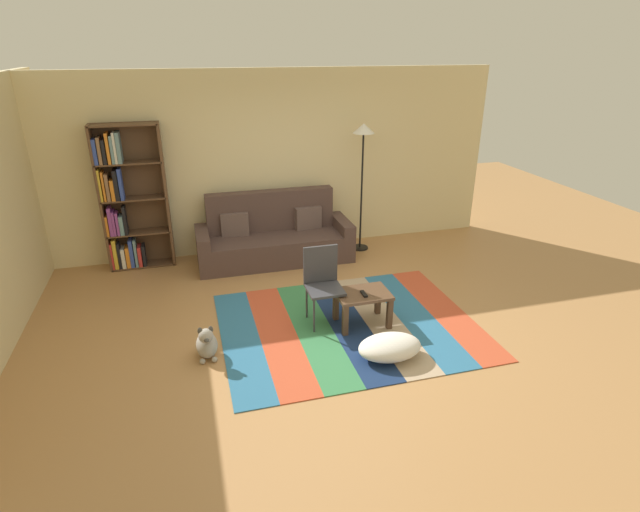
% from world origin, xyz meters
% --- Properties ---
extents(ground_plane, '(14.00, 14.00, 0.00)m').
position_xyz_m(ground_plane, '(0.00, 0.00, 0.00)').
color(ground_plane, '#B27F4C').
extents(back_wall, '(6.80, 0.10, 2.70)m').
position_xyz_m(back_wall, '(0.00, 2.55, 1.35)').
color(back_wall, beige).
rests_on(back_wall, ground_plane).
extents(rug, '(2.90, 2.30, 0.01)m').
position_xyz_m(rug, '(0.25, -0.13, 0.01)').
color(rug, teal).
rests_on(rug, ground_plane).
extents(couch, '(2.26, 0.80, 1.00)m').
position_xyz_m(couch, '(-0.21, 2.02, 0.34)').
color(couch, '#4C3833').
rests_on(couch, ground_plane).
extents(bookshelf, '(0.90, 0.28, 2.04)m').
position_xyz_m(bookshelf, '(-2.22, 2.31, 0.97)').
color(bookshelf, brown).
rests_on(bookshelf, ground_plane).
extents(coffee_table, '(0.61, 0.44, 0.40)m').
position_xyz_m(coffee_table, '(0.41, -0.14, 0.32)').
color(coffee_table, '#513826').
rests_on(coffee_table, rug).
extents(pouf, '(0.67, 0.45, 0.24)m').
position_xyz_m(pouf, '(0.46, -0.85, 0.13)').
color(pouf, white).
rests_on(pouf, rug).
extents(dog, '(0.22, 0.35, 0.40)m').
position_xyz_m(dog, '(-1.36, -0.33, 0.16)').
color(dog, '#9E998E').
rests_on(dog, ground_plane).
extents(standing_lamp, '(0.32, 0.32, 1.95)m').
position_xyz_m(standing_lamp, '(1.18, 2.07, 1.62)').
color(standing_lamp, black).
rests_on(standing_lamp, ground_plane).
extents(tv_remote, '(0.05, 0.15, 0.02)m').
position_xyz_m(tv_remote, '(0.40, -0.19, 0.42)').
color(tv_remote, black).
rests_on(tv_remote, coffee_table).
extents(folding_chair, '(0.40, 0.40, 0.90)m').
position_xyz_m(folding_chair, '(0.00, 0.09, 0.53)').
color(folding_chair, '#38383D').
rests_on(folding_chair, ground_plane).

